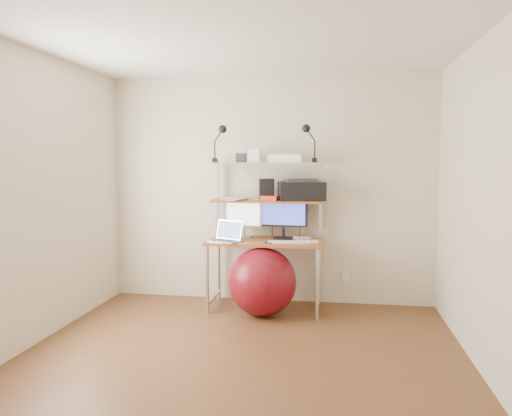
% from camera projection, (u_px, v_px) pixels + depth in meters
% --- Properties ---
extents(room, '(3.60, 3.60, 3.60)m').
position_uv_depth(room, '(238.00, 203.00, 3.77)').
color(room, brown).
rests_on(room, ground).
extents(computer_desk, '(1.20, 0.60, 1.57)m').
position_uv_depth(computer_desk, '(266.00, 219.00, 5.28)').
color(computer_desk, '#A84720').
rests_on(computer_desk, ground).
extents(desktop, '(1.20, 0.60, 0.00)m').
position_uv_depth(desktop, '(265.00, 240.00, 5.23)').
color(desktop, '#A84720').
rests_on(desktop, computer_desk).
extents(mid_shelf, '(1.18, 0.34, 0.00)m').
position_uv_depth(mid_shelf, '(267.00, 200.00, 5.32)').
color(mid_shelf, '#A84720').
rests_on(mid_shelf, computer_desk).
extents(top_shelf, '(1.18, 0.34, 0.00)m').
position_uv_depth(top_shelf, '(267.00, 162.00, 5.29)').
color(top_shelf, silver).
rests_on(top_shelf, computer_desk).
extents(floor, '(3.60, 3.60, 0.00)m').
position_uv_depth(floor, '(239.00, 362.00, 3.89)').
color(floor, brown).
rests_on(floor, ground).
extents(wall_outlet, '(0.08, 0.01, 0.12)m').
position_uv_depth(wall_outlet, '(346.00, 277.00, 5.48)').
color(wall_outlet, white).
rests_on(wall_outlet, room).
extents(monitor_silver, '(0.41, 0.16, 0.45)m').
position_uv_depth(monitor_silver, '(244.00, 215.00, 5.40)').
color(monitor_silver, '#B6B5BA').
rests_on(monitor_silver, desktop).
extents(monitor_black, '(0.52, 0.16, 0.52)m').
position_uv_depth(monitor_black, '(283.00, 214.00, 5.31)').
color(monitor_black, black).
rests_on(monitor_black, desktop).
extents(laptop, '(0.38, 0.34, 0.27)m').
position_uv_depth(laptop, '(227.00, 237.00, 5.15)').
color(laptop, '#B6B6BA').
rests_on(laptop, desktop).
extents(keyboard, '(0.44, 0.19, 0.01)m').
position_uv_depth(keyboard, '(289.00, 242.00, 5.07)').
color(keyboard, white).
rests_on(keyboard, desktop).
extents(mouse, '(0.11, 0.08, 0.03)m').
position_uv_depth(mouse, '(313.00, 242.00, 5.05)').
color(mouse, white).
rests_on(mouse, desktop).
extents(mac_mini, '(0.24, 0.24, 0.04)m').
position_uv_depth(mac_mini, '(305.00, 237.00, 5.30)').
color(mac_mini, '#B6B6BA').
rests_on(mac_mini, desktop).
extents(phone, '(0.08, 0.13, 0.01)m').
position_uv_depth(phone, '(270.00, 242.00, 5.07)').
color(phone, black).
rests_on(phone, desktop).
extents(printer, '(0.53, 0.42, 0.23)m').
position_uv_depth(printer, '(301.00, 190.00, 5.28)').
color(printer, black).
rests_on(printer, mid_shelf).
extents(nas_cube, '(0.19, 0.19, 0.23)m').
position_uv_depth(nas_cube, '(266.00, 189.00, 5.34)').
color(nas_cube, black).
rests_on(nas_cube, mid_shelf).
extents(red_box, '(0.20, 0.16, 0.05)m').
position_uv_depth(red_box, '(270.00, 198.00, 5.26)').
color(red_box, red).
rests_on(red_box, mid_shelf).
extents(scanner, '(0.39, 0.28, 0.09)m').
position_uv_depth(scanner, '(287.00, 158.00, 5.23)').
color(scanner, white).
rests_on(scanner, top_shelf).
extents(box_white, '(0.14, 0.12, 0.14)m').
position_uv_depth(box_white, '(255.00, 156.00, 5.27)').
color(box_white, white).
rests_on(box_white, top_shelf).
extents(box_grey, '(0.10, 0.10, 0.10)m').
position_uv_depth(box_grey, '(241.00, 158.00, 5.35)').
color(box_grey, '#323234').
rests_on(box_grey, top_shelf).
extents(clip_lamp_left, '(0.16, 0.09, 0.39)m').
position_uv_depth(clip_lamp_left, '(221.00, 135.00, 5.22)').
color(clip_lamp_left, black).
rests_on(clip_lamp_left, top_shelf).
extents(clip_lamp_right, '(0.16, 0.09, 0.39)m').
position_uv_depth(clip_lamp_right, '(308.00, 135.00, 5.14)').
color(clip_lamp_right, black).
rests_on(clip_lamp_right, top_shelf).
extents(exercise_ball, '(0.70, 0.70, 0.70)m').
position_uv_depth(exercise_ball, '(262.00, 282.00, 5.05)').
color(exercise_ball, maroon).
rests_on(exercise_ball, floor).
extents(paper_stack, '(0.36, 0.41, 0.02)m').
position_uv_depth(paper_stack, '(233.00, 199.00, 5.38)').
color(paper_stack, white).
rests_on(paper_stack, mid_shelf).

